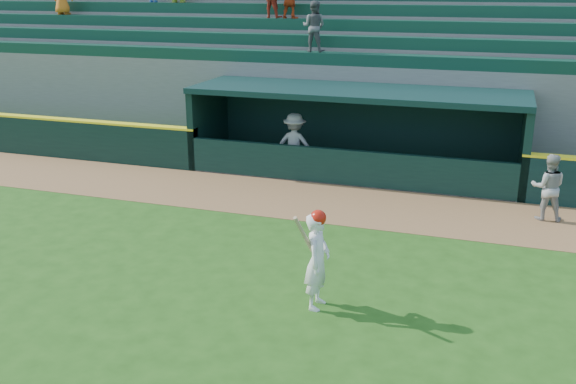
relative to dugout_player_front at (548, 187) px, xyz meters
name	(u,v)px	position (x,y,z in m)	size (l,w,h in m)	color
ground	(260,285)	(-5.10, -5.34, -0.79)	(120.00, 120.00, 0.00)	#214C13
warning_track	(329,202)	(-5.10, -0.44, -0.78)	(40.00, 3.00, 0.01)	brown
dugout_player_front	(548,187)	(0.00, 0.00, 0.00)	(0.77, 0.60, 1.58)	#9B9B96
dugout_player_inside	(295,144)	(-6.71, 1.68, 0.11)	(1.16, 0.67, 1.80)	gray
dugout	(358,126)	(-5.10, 2.66, 0.57)	(9.40, 2.80, 2.46)	slate
stands	(387,70)	(-5.13, 7.23, 1.61)	(34.50, 6.25, 7.53)	slate
batter_at_plate	(317,259)	(-3.89, -5.81, 0.09)	(0.51, 0.78, 1.76)	white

